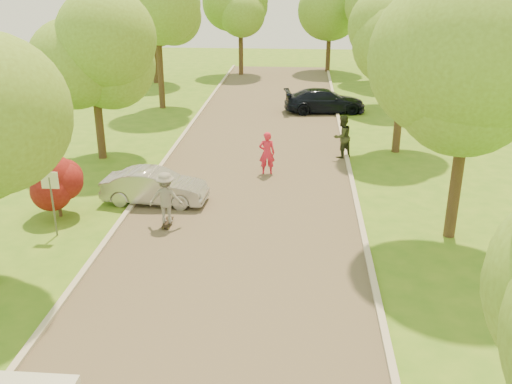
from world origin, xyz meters
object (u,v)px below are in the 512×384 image
(silver_sedan, at_px, (155,187))
(longboard, at_px, (168,222))
(person_olive, at_px, (342,137))
(street_sign, at_px, (51,190))
(person_striped, at_px, (267,153))
(skateboarder, at_px, (166,198))
(dark_sedan, at_px, (325,101))

(silver_sedan, xyz_separation_m, longboard, (0.88, -1.92, -0.53))
(person_olive, bearing_deg, street_sign, 2.18)
(longboard, height_order, person_olive, person_olive)
(street_sign, height_order, person_striped, street_sign)
(silver_sedan, height_order, person_striped, person_striped)
(person_striped, relative_size, person_olive, 0.94)
(person_striped, bearing_deg, longboard, 55.90)
(street_sign, distance_m, person_striped, 9.08)
(silver_sedan, distance_m, person_olive, 9.28)
(skateboarder, bearing_deg, person_olive, -129.70)
(skateboarder, bearing_deg, street_sign, 16.02)
(silver_sedan, xyz_separation_m, person_olive, (7.10, 5.96, 0.34))
(street_sign, xyz_separation_m, silver_sedan, (2.50, 2.98, -0.94))
(dark_sedan, relative_size, skateboarder, 2.72)
(silver_sedan, bearing_deg, dark_sedan, -21.23)
(silver_sedan, height_order, person_olive, person_olive)
(skateboarder, distance_m, person_striped, 6.15)
(dark_sedan, distance_m, longboard, 17.51)
(skateboarder, bearing_deg, longboard, 115.15)
(street_sign, xyz_separation_m, dark_sedan, (9.10, 17.60, -0.87))
(street_sign, height_order, dark_sedan, street_sign)
(street_sign, distance_m, silver_sedan, 4.00)
(skateboarder, relative_size, person_striped, 0.97)
(skateboarder, bearing_deg, person_striped, -120.54)
(longboard, distance_m, skateboarder, 0.89)
(person_striped, bearing_deg, skateboarder, 55.90)
(person_striped, bearing_deg, street_sign, 40.30)
(longboard, bearing_deg, silver_sedan, -66.83)
(silver_sedan, relative_size, person_olive, 1.96)
(person_striped, bearing_deg, dark_sedan, -108.70)
(person_striped, distance_m, person_olive, 4.09)
(street_sign, relative_size, silver_sedan, 0.57)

